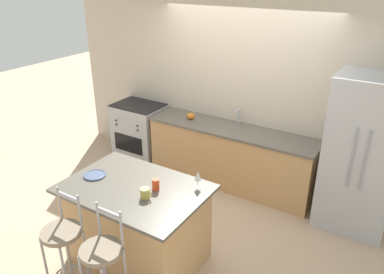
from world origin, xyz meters
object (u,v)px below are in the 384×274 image
tumbler_cup (156,184)px  dinner_plate (95,175)px  coffee_mug (145,193)px  pumpkin_decoration (191,116)px  bar_stool_far (103,262)px  oven_range (140,131)px  wine_glass (198,176)px  refrigerator (362,155)px  bar_stool_near (64,243)px

tumbler_cup → dinner_plate: bearing=-169.6°
coffee_mug → pumpkin_decoration: bearing=110.4°
bar_stool_far → tumbler_cup: size_ratio=9.67×
dinner_plate → pumpkin_decoration: 2.01m
coffee_mug → oven_range: bearing=130.8°
wine_glass → pumpkin_decoration: wine_glass is taller
refrigerator → oven_range: refrigerator is taller
tumbler_cup → coffee_mug: bearing=-89.0°
bar_stool_near → oven_range: bearing=115.9°
dinner_plate → bar_stool_far: bearing=-42.5°
dinner_plate → coffee_mug: (0.73, -0.04, 0.04)m
wine_glass → pumpkin_decoration: 1.97m
oven_range → dinner_plate: dinner_plate is taller
oven_range → coffee_mug: bearing=-49.2°
wine_glass → dinner_plate: bearing=-160.1°
refrigerator → pumpkin_decoration: 2.41m
bar_stool_near → bar_stool_far: 0.48m
oven_range → bar_stool_near: bar_stool_near is taller
refrigerator → bar_stool_near: refrigerator is taller
bar_stool_near → bar_stool_far: bearing=1.7°
refrigerator → oven_range: bearing=179.2°
tumbler_cup → refrigerator: bearing=48.1°
bar_stool_near → bar_stool_far: (0.48, 0.01, 0.00)m
wine_glass → tumbler_cup: wine_glass is taller
oven_range → bar_stool_near: (1.32, -2.72, 0.17)m
bar_stool_far → pumpkin_decoration: size_ratio=9.18×
oven_range → pumpkin_decoration: pumpkin_decoration is taller
pumpkin_decoration → tumbler_cup: bearing=-68.0°
oven_range → tumbler_cup: size_ratio=7.97×
tumbler_cup → pumpkin_decoration: bearing=112.0°
pumpkin_decoration → coffee_mug: bearing=-69.6°
refrigerator → bar_stool_near: 3.42m
bar_stool_far → dinner_plate: size_ratio=4.73×
dinner_plate → coffee_mug: size_ratio=1.86×
oven_range → coffee_mug: (1.78, -2.06, 0.51)m
refrigerator → bar_stool_near: bearing=-128.3°
bar_stool_near → wine_glass: size_ratio=6.04×
oven_range → coffee_mug: coffee_mug is taller
refrigerator → pumpkin_decoration: size_ratio=15.49×
bar_stool_far → tumbler_cup: (-0.03, 0.82, 0.35)m
dinner_plate → tumbler_cup: 0.74m
tumbler_cup → pumpkin_decoration: (-0.76, 1.88, -0.04)m
dinner_plate → pumpkin_decoration: bearing=91.0°
oven_range → bar_stool_near: bearing=-64.1°
wine_glass → refrigerator: bearing=50.5°
refrigerator → dinner_plate: (-2.38, -1.97, -0.03)m
coffee_mug → pumpkin_decoration: size_ratio=1.04×
refrigerator → wine_glass: (-1.31, -1.59, 0.10)m
refrigerator → pumpkin_decoration: (-2.41, 0.04, -0.01)m
refrigerator → bar_stool_far: size_ratio=1.69×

